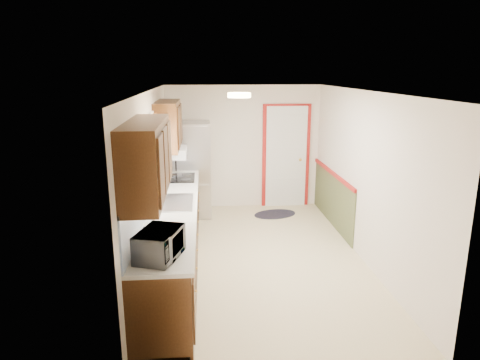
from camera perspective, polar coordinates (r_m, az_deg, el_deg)
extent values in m
cube|color=beige|center=(6.38, 2.48, -10.31)|extent=(3.20, 5.20, 0.12)
cube|color=white|center=(5.80, 2.74, 11.75)|extent=(3.20, 5.20, 0.12)
cube|color=white|center=(8.41, 0.42, 4.38)|extent=(3.20, 0.10, 2.40)
cube|color=white|center=(3.64, 7.70, -9.53)|extent=(3.20, 0.10, 2.40)
cube|color=white|center=(5.98, -11.81, -0.11)|extent=(0.10, 5.20, 2.40)
cube|color=white|center=(6.35, 16.16, 0.46)|extent=(0.10, 5.20, 2.40)
cube|color=#391E0C|center=(5.90, -8.85, -7.86)|extent=(0.60, 4.00, 0.90)
cube|color=silver|center=(5.74, -8.88, -3.51)|extent=(0.63, 4.00, 0.04)
cube|color=#5E96E6|center=(5.68, -12.05, -0.72)|extent=(0.02, 4.00, 0.55)
cube|color=#391E0C|center=(4.27, -12.38, 2.66)|extent=(0.35, 1.40, 0.75)
cube|color=#391E0C|center=(6.92, -9.57, 7.23)|extent=(0.35, 1.20, 0.75)
cube|color=white|center=(5.69, -12.11, 3.48)|extent=(0.02, 1.00, 0.90)
cube|color=#CA4625|center=(5.63, -11.84, 6.99)|extent=(0.05, 1.12, 0.24)
cube|color=#B7B7BC|center=(5.82, -8.88, -2.97)|extent=(0.52, 0.82, 0.02)
cube|color=white|center=(7.04, -8.98, 3.66)|extent=(0.45, 0.60, 0.15)
cube|color=maroon|center=(8.54, 6.13, 3.09)|extent=(0.94, 0.05, 2.08)
cube|color=white|center=(8.51, 6.16, 3.05)|extent=(0.80, 0.04, 2.00)
cube|color=#49502D|center=(7.77, 12.21, -2.50)|extent=(0.02, 2.30, 0.90)
cube|color=maroon|center=(7.64, 12.30, 0.87)|extent=(0.04, 2.30, 0.06)
cylinder|color=#FFD88C|center=(5.57, -0.11, 11.25)|extent=(0.30, 0.30, 0.06)
imported|color=white|center=(4.13, -10.72, -8.03)|extent=(0.42, 0.57, 0.34)
cube|color=#B7B7BC|center=(8.00, -6.58, 1.42)|extent=(0.74, 0.69, 1.76)
cylinder|color=black|center=(7.67, -8.47, 0.10)|extent=(0.02, 0.02, 1.23)
ellipsoid|color=black|center=(8.20, 4.68, -4.55)|extent=(0.93, 0.73, 0.01)
cube|color=black|center=(7.10, -8.17, 0.28)|extent=(0.52, 0.62, 0.02)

